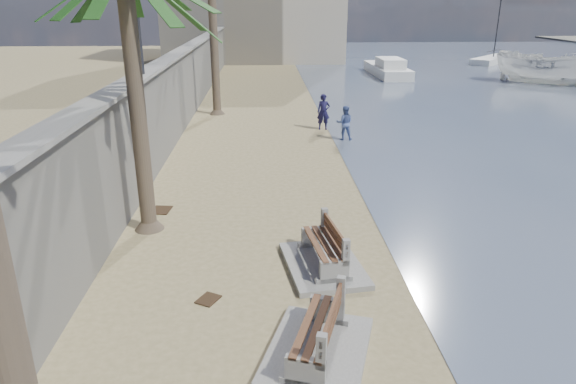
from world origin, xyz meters
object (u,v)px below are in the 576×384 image
yacht_far (387,71)px  person_b (345,121)px  boat_cruiser (549,66)px  sailboat_west (493,60)px  bench_near (317,335)px  person_a (324,109)px  bench_far (324,250)px

yacht_far → person_b: bearing=161.9°
person_b → yacht_far: person_b is taller
boat_cruiser → sailboat_west: sailboat_west is taller
bench_near → person_a: bearing=83.3°
bench_far → sailboat_west: size_ratio=0.27×
person_a → yacht_far: person_a is taller
bench_far → person_b: size_ratio=1.57×
person_a → sailboat_west: (20.53, 28.20, -0.68)m
bench_near → bench_far: bearing=81.7°
bench_far → person_a: 13.95m
person_b → boat_cruiser: (17.82, 15.93, 0.46)m
person_b → yacht_far: bearing=-102.6°
person_a → person_b: size_ratio=1.16×
bench_near → boat_cruiser: 37.18m
person_a → bench_near: bearing=-94.7°
boat_cruiser → sailboat_west: (1.98, 14.29, -1.00)m
person_b → person_a: bearing=-65.1°
boat_cruiser → sailboat_west: size_ratio=0.35×
boat_cruiser → yacht_far: (-10.97, 5.44, -0.96)m
bench_near → boat_cruiser: boat_cruiser is taller
bench_far → sailboat_west: 47.49m
bench_near → yacht_far: (9.57, 36.42, -0.10)m
person_a → sailboat_west: bearing=55.9°
bench_far → person_a: person_a is taller
bench_near → person_a: person_a is taller
yacht_far → sailboat_west: 15.69m
bench_near → bench_far: size_ratio=1.08×
person_a → boat_cruiser: 23.19m
yacht_far → sailboat_west: bearing=-56.0°
person_b → boat_cruiser: size_ratio=0.50×
person_b → boat_cruiser: boat_cruiser is taller
yacht_far → sailboat_west: sailboat_west is taller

